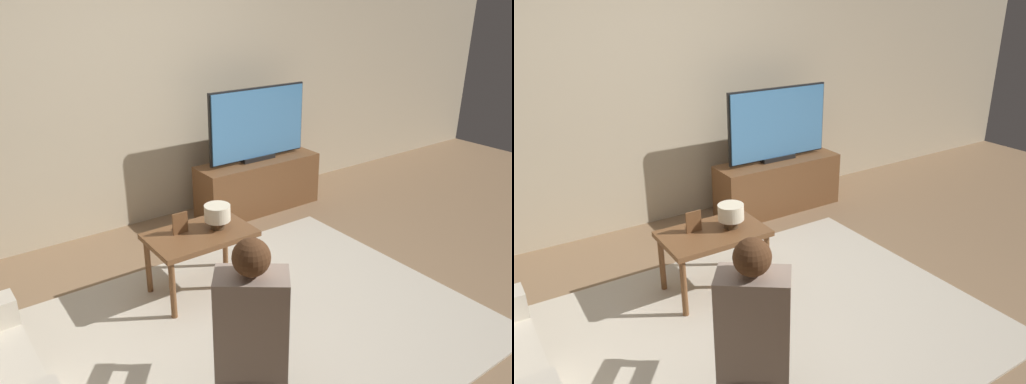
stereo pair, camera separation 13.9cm
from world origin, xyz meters
TOP-DOWN VIEW (x-y plane):
  - ground_plane at (0.00, 0.00)m, footprint 10.00×10.00m
  - wall_back at (0.00, 1.93)m, footprint 10.00×0.06m
  - rug at (0.00, 0.00)m, footprint 2.91×2.12m
  - tv_stand at (1.19, 1.52)m, footprint 1.22×0.37m
  - tv at (1.19, 1.52)m, footprint 1.03×0.08m
  - coffee_table at (0.03, 0.58)m, footprint 0.71×0.45m
  - person_kneeling at (-0.34, -0.55)m, footprint 0.67×0.78m
  - picture_frame at (-0.08, 0.65)m, footprint 0.11×0.01m
  - table_lamp at (0.16, 0.57)m, footprint 0.18×0.18m

SIDE VIEW (x-z plane):
  - ground_plane at x=0.00m, z-range 0.00..0.00m
  - rug at x=0.00m, z-range 0.00..0.02m
  - tv_stand at x=1.19m, z-range 0.00..0.50m
  - coffee_table at x=0.03m, z-range 0.17..0.63m
  - person_kneeling at x=-0.34m, z-range 0.00..0.97m
  - picture_frame at x=-0.08m, z-range 0.46..0.61m
  - table_lamp at x=0.16m, z-range 0.48..0.65m
  - tv at x=1.19m, z-range 0.50..1.19m
  - wall_back at x=0.00m, z-range 0.00..2.60m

